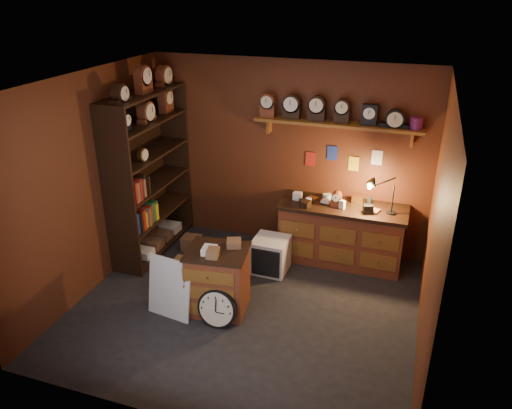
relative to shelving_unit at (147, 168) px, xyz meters
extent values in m
plane|color=black|center=(1.79, -0.98, -1.25)|extent=(4.00, 4.00, 0.00)
cube|color=#562814|center=(1.79, 0.82, 0.10)|extent=(4.00, 0.02, 2.70)
cube|color=#562814|center=(1.79, -2.78, 0.10)|extent=(4.00, 0.02, 2.70)
cube|color=#562814|center=(-0.21, -0.98, 0.10)|extent=(0.02, 3.60, 2.70)
cube|color=#562814|center=(3.79, -0.98, 0.10)|extent=(0.02, 3.60, 2.70)
cube|color=beige|center=(1.79, -0.98, 1.45)|extent=(4.00, 3.60, 0.02)
cube|color=brown|center=(2.49, 0.67, 0.67)|extent=(2.20, 0.30, 0.04)
cube|color=brown|center=(1.54, 0.74, 0.55)|extent=(0.04, 0.16, 0.20)
cube|color=brown|center=(3.44, 0.74, 0.55)|extent=(0.04, 0.16, 0.20)
cylinder|color=#B21419|center=(3.47, 0.67, 0.76)|extent=(0.16, 0.16, 0.15)
cube|color=maroon|center=(1.94, 0.81, 0.10)|extent=(0.14, 0.01, 0.20)
cube|color=navy|center=(2.24, 0.81, 0.22)|extent=(0.14, 0.01, 0.20)
cube|color=gold|center=(2.54, 0.81, 0.10)|extent=(0.14, 0.01, 0.20)
cube|color=silver|center=(2.84, 0.81, 0.22)|extent=(0.14, 0.01, 0.20)
cube|color=black|center=(-0.19, 0.00, -0.10)|extent=(0.03, 1.60, 2.30)
cube|color=black|center=(0.04, -0.78, -0.10)|extent=(0.45, 0.03, 2.30)
cube|color=black|center=(0.04, 0.78, -0.10)|extent=(0.45, 0.03, 2.30)
cube|color=black|center=(0.04, 0.00, -1.20)|extent=(0.43, 1.54, 0.03)
cube|color=black|center=(0.04, 0.00, -0.70)|extent=(0.43, 1.54, 0.03)
cube|color=black|center=(0.04, 0.00, -0.25)|extent=(0.43, 1.54, 0.03)
cube|color=black|center=(0.04, 0.00, 0.20)|extent=(0.43, 1.54, 0.03)
cube|color=black|center=(0.04, 0.00, 0.65)|extent=(0.43, 1.54, 0.03)
cube|color=black|center=(0.04, 0.00, 1.03)|extent=(0.43, 1.54, 0.03)
cube|color=brown|center=(2.68, 0.50, -0.85)|extent=(1.66, 0.60, 0.80)
cube|color=black|center=(2.68, 0.50, -0.43)|extent=(1.72, 0.66, 0.05)
cube|color=brown|center=(2.68, 0.20, -0.85)|extent=(1.58, 0.02, 0.52)
cylinder|color=black|center=(3.31, 0.45, -0.39)|extent=(0.12, 0.12, 0.02)
cylinder|color=black|center=(3.31, 0.45, -0.20)|extent=(0.02, 0.02, 0.38)
cylinder|color=black|center=(3.19, 0.42, 0.04)|extent=(0.27, 0.09, 0.14)
cone|color=black|center=(3.05, 0.39, 0.00)|extent=(0.18, 0.14, 0.18)
cube|color=brown|center=(1.49, -1.09, -0.87)|extent=(0.72, 0.63, 0.77)
cube|color=black|center=(1.49, -1.09, -0.47)|extent=(0.77, 0.67, 0.03)
cube|color=brown|center=(1.49, -1.37, -0.87)|extent=(0.60, 0.09, 0.65)
cylinder|color=black|center=(1.60, -1.40, -1.03)|extent=(0.46, 0.16, 0.47)
cylinder|color=beige|center=(1.60, -1.43, -1.02)|extent=(0.41, 0.09, 0.40)
cube|color=black|center=(1.60, -1.44, -0.96)|extent=(0.01, 0.04, 0.15)
cube|color=black|center=(1.65, -1.44, -1.05)|extent=(0.10, 0.01, 0.01)
cube|color=silver|center=(1.00, -1.39, -1.25)|extent=(0.58, 0.23, 0.74)
cube|color=silver|center=(1.83, -0.06, -1.02)|extent=(0.47, 0.47, 0.47)
cube|color=black|center=(1.83, -0.30, -1.02)|extent=(0.39, 0.03, 0.38)
cube|color=brown|center=(0.70, -0.43, -1.17)|extent=(0.27, 0.23, 0.16)
cube|color=white|center=(1.18, -1.12, -1.20)|extent=(0.23, 0.26, 0.11)
cube|color=brown|center=(0.55, 0.13, -1.15)|extent=(0.29, 0.24, 0.20)
camera|label=1|loc=(3.51, -5.68, 2.39)|focal=35.00mm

